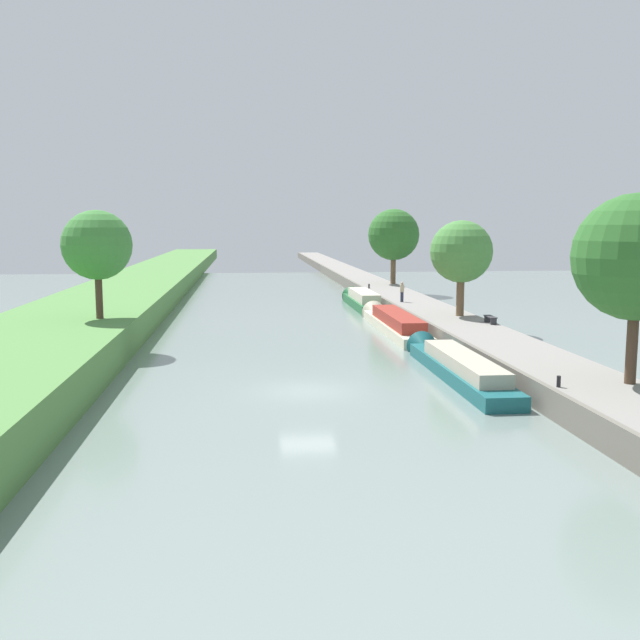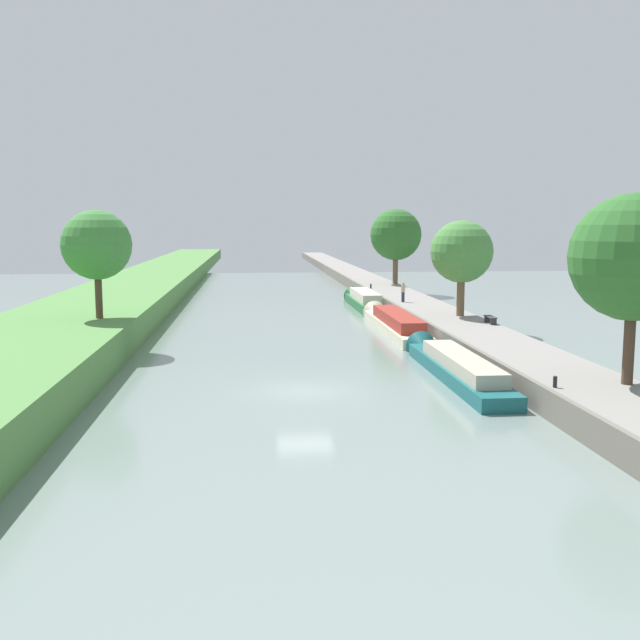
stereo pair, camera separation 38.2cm
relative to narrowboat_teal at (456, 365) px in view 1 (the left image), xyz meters
name	(u,v)px [view 1 (the left image)]	position (x,y,z in m)	size (l,w,h in m)	color
ground_plane	(308,391)	(-7.57, -2.49, -0.53)	(160.00, 160.00, 0.00)	slate
right_towpath	(548,374)	(3.68, -2.49, 0.03)	(4.22, 260.00, 1.13)	gray
stone_quay	(502,374)	(1.45, -2.49, 0.06)	(0.25, 260.00, 1.18)	#6B665B
narrowboat_teal	(456,365)	(0.00, 0.00, 0.00)	(1.86, 14.27, 1.85)	#195B60
narrowboat_cream	(393,322)	(0.05, 15.52, 0.04)	(2.02, 15.97, 2.05)	beige
narrowboat_green	(361,300)	(0.16, 30.26, 0.10)	(1.98, 12.81, 2.12)	#1E6033
tree_rightbank_near	(637,258)	(5.00, -7.25, 5.64)	(5.02, 5.02, 7.57)	#4C3828
tree_rightbank_midnear	(461,252)	(4.53, 14.36, 5.03)	(4.29, 4.29, 6.61)	brown
tree_rightbank_midfar	(394,235)	(5.38, 41.51, 5.81)	(5.43, 5.43, 7.95)	brown
tree_leftbank_downstream	(97,245)	(-18.88, 9.04, 5.71)	(4.06, 4.06, 6.34)	#4C3828
person_walking	(402,291)	(2.43, 23.56, 1.47)	(0.34, 0.34, 1.66)	#282D42
mooring_bollard_near	(559,381)	(1.87, -7.58, 0.82)	(0.16, 0.16, 0.45)	black
mooring_bollard_far	(369,286)	(1.87, 36.24, 0.82)	(0.16, 0.16, 0.45)	black
park_bench	(490,318)	(5.34, 10.38, 0.95)	(0.44, 1.50, 0.47)	#333338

